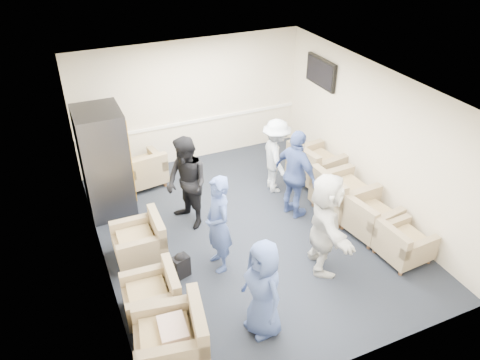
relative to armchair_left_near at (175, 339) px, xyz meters
name	(u,v)px	position (x,y,z in m)	size (l,w,h in m)	color
floor	(248,231)	(1.97, 2.05, -0.36)	(6.00, 6.00, 0.00)	black
ceiling	(250,88)	(1.97, 2.05, 2.34)	(6.00, 6.00, 0.00)	silver
back_wall	(191,102)	(1.97, 5.05, 0.99)	(5.00, 0.02, 2.70)	beige
front_wall	(358,287)	(1.97, -0.95, 0.99)	(5.00, 0.02, 2.70)	beige
left_wall	(94,201)	(-0.53, 2.05, 0.99)	(0.02, 6.00, 2.70)	beige
right_wall	(373,139)	(4.47, 2.05, 0.99)	(0.02, 6.00, 2.70)	beige
chair_rail	(192,122)	(1.97, 5.03, 0.54)	(4.98, 0.04, 0.06)	white
tv	(321,72)	(4.41, 3.85, 1.69)	(0.10, 1.00, 0.58)	black
armchair_left_near	(175,339)	(0.00, 0.00, 0.00)	(1.03, 1.03, 0.71)	#8A7659
armchair_left_mid	(155,296)	(-0.03, 0.89, -0.05)	(0.81, 0.81, 0.61)	#8A7659
armchair_left_far	(142,241)	(0.09, 2.15, -0.04)	(0.80, 0.80, 0.63)	#8A7659
armchair_right_near	(401,244)	(3.96, 0.38, -0.06)	(0.80, 0.80, 0.60)	#8A7659
armchair_right_midnear	(368,218)	(3.88, 1.15, -0.04)	(0.92, 0.92, 0.64)	#8A7659
armchair_right_midfar	(341,195)	(3.81, 1.90, 0.02)	(1.00, 1.00, 0.76)	#8A7659
armchair_right_far	(314,166)	(3.92, 3.04, 0.01)	(1.06, 1.06, 0.74)	#8A7659
armchair_corner	(144,171)	(0.66, 4.35, -0.03)	(0.93, 0.93, 0.66)	#8A7659
vending_machine	(105,162)	(-0.12, 3.76, 0.66)	(0.83, 0.97, 2.04)	#46474D
backpack	(181,264)	(0.53, 1.45, -0.13)	(0.30, 0.25, 0.44)	black
pillow	(173,329)	(-0.01, 0.01, 0.18)	(0.45, 0.34, 0.13)	beige
person_front_left	(263,289)	(1.24, -0.02, 0.40)	(0.74, 0.48, 1.51)	#3E5395
person_mid_left	(218,224)	(1.17, 1.43, 0.48)	(0.61, 0.40, 1.67)	#3E5395
person_back_left	(187,184)	(1.08, 2.70, 0.51)	(0.84, 0.65, 1.73)	black
person_back_right	(276,156)	(3.04, 3.09, 0.41)	(1.00, 0.57, 1.54)	white
person_mid_right	(296,175)	(2.98, 2.19, 0.50)	(1.01, 0.42, 1.72)	#3E5395
person_front_right	(325,223)	(2.67, 0.75, 0.51)	(1.60, 0.51, 1.72)	silver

